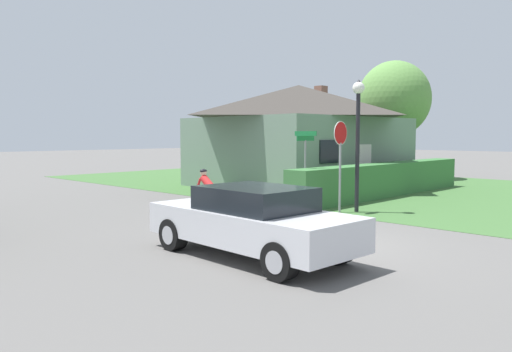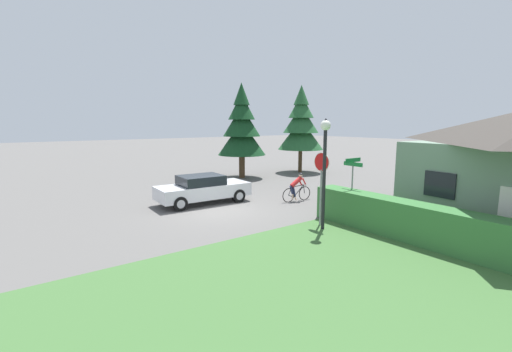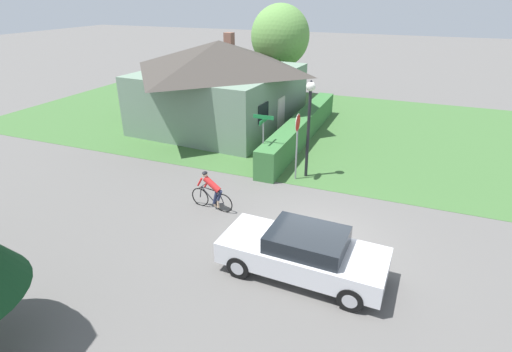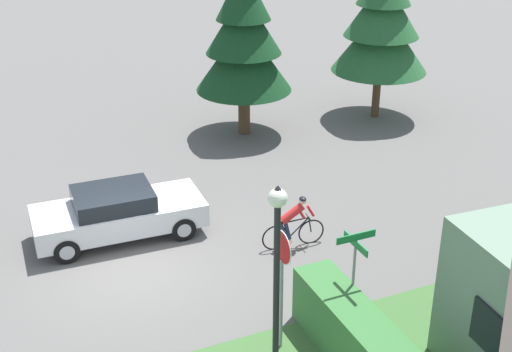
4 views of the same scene
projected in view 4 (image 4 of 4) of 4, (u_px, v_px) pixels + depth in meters
name	position (u px, v px, depth m)	size (l,w,h in m)	color
ground_plane	(135.00, 268.00, 17.77)	(140.00, 140.00, 0.00)	#5B5956
sedan_left_lane	(118.00, 213.00, 18.90)	(2.00, 4.54, 1.39)	silver
cyclist	(293.00, 223.00, 18.44)	(0.44, 1.72, 1.43)	black
stop_sign	(282.00, 267.00, 14.21)	(0.72, 0.07, 2.80)	gray
street_lamp	(277.00, 245.00, 13.37)	(0.37, 0.37, 4.07)	black
street_name_sign	(354.00, 265.00, 14.67)	(0.90, 0.90, 2.51)	gray
conifer_tall_near	(244.00, 36.00, 24.30)	(3.36, 3.36, 6.66)	#4C3823
conifer_tall_far	(382.00, 19.00, 25.74)	(3.53, 3.53, 6.78)	#4C3823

